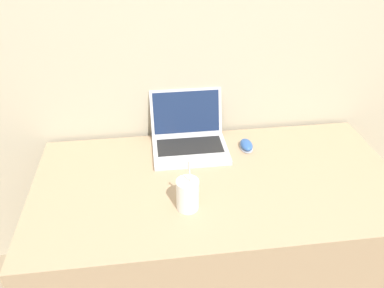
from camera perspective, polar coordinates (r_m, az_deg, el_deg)
wall_back at (r=1.56m, az=1.94°, el=19.84°), size 7.00×0.04×2.50m
desk at (r=1.69m, az=3.49°, el=-14.82°), size 1.41×0.71×0.71m
laptop at (r=1.61m, az=-0.47°, el=1.11°), size 0.32×0.29×0.22m
drink_cup at (r=1.29m, az=-0.67°, el=-7.63°), size 0.08×0.08×0.21m
computer_mouse at (r=1.63m, az=8.28°, el=-0.18°), size 0.06×0.09×0.03m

